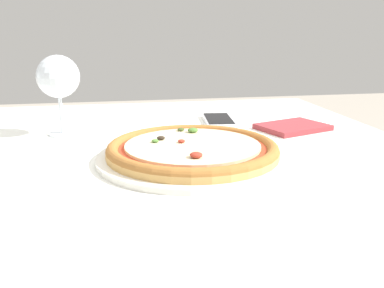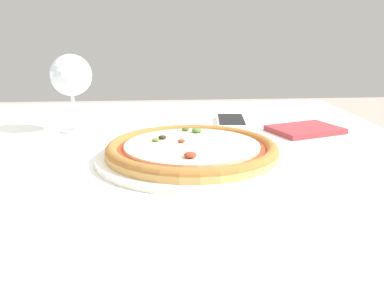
% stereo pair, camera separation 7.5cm
% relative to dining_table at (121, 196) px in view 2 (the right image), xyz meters
% --- Properties ---
extents(dining_table, '(1.20, 1.12, 0.73)m').
position_rel_dining_table_xyz_m(dining_table, '(0.00, 0.00, 0.00)').
color(dining_table, '#997047').
rests_on(dining_table, ground_plane).
extents(pizza_plate, '(0.34, 0.34, 0.04)m').
position_rel_dining_table_xyz_m(pizza_plate, '(0.13, -0.05, 0.10)').
color(pizza_plate, white).
rests_on(pizza_plate, dining_table).
extents(wine_glass_far_right, '(0.09, 0.09, 0.17)m').
position_rel_dining_table_xyz_m(wine_glass_far_right, '(-0.12, 0.19, 0.21)').
color(wine_glass_far_right, silver).
rests_on(wine_glass_far_right, dining_table).
extents(cell_phone, '(0.08, 0.15, 0.01)m').
position_rel_dining_table_xyz_m(cell_phone, '(0.25, 0.25, 0.09)').
color(cell_phone, white).
rests_on(cell_phone, dining_table).
extents(napkin_folded, '(0.18, 0.15, 0.01)m').
position_rel_dining_table_xyz_m(napkin_folded, '(0.40, 0.14, 0.09)').
color(napkin_folded, '#933338').
rests_on(napkin_folded, dining_table).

